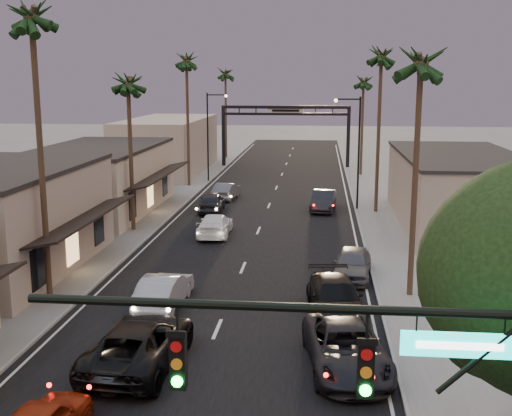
% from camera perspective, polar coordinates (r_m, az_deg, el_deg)
% --- Properties ---
extents(ground, '(200.00, 200.00, 0.00)m').
position_cam_1_polar(ground, '(47.46, 0.57, -1.19)').
color(ground, slate).
rests_on(ground, ground).
extents(road, '(14.00, 120.00, 0.02)m').
position_cam_1_polar(road, '(52.33, 1.07, 0.00)').
color(road, black).
rests_on(road, ground).
extents(sidewalk_left, '(5.00, 92.00, 0.12)m').
position_cam_1_polar(sidewalk_left, '(60.60, -7.37, 1.53)').
color(sidewalk_left, slate).
rests_on(sidewalk_left, ground).
extents(sidewalk_right, '(5.00, 92.00, 0.12)m').
position_cam_1_polar(sidewalk_right, '(59.27, 10.83, 1.20)').
color(sidewalk_right, slate).
rests_on(sidewalk_right, ground).
extents(storefront_far, '(8.00, 16.00, 5.00)m').
position_cam_1_polar(storefront_far, '(51.70, -13.73, 2.34)').
color(storefront_far, '#BEAD91').
rests_on(storefront_far, ground).
extents(storefront_dist, '(8.00, 20.00, 6.00)m').
position_cam_1_polar(storefront_dist, '(73.54, -7.81, 5.55)').
color(storefront_dist, '#A19081').
rests_on(storefront_dist, ground).
extents(building_right, '(8.00, 18.00, 5.00)m').
position_cam_1_polar(building_right, '(47.81, 17.54, 1.42)').
color(building_right, '#A19081').
rests_on(building_right, ground).
extents(traffic_signal, '(8.51, 0.22, 7.80)m').
position_cam_1_polar(traffic_signal, '(11.51, 13.19, -16.04)').
color(traffic_signal, black).
rests_on(traffic_signal, ground).
extents(arch, '(15.20, 0.40, 7.27)m').
position_cam_1_polar(arch, '(76.40, 2.64, 7.77)').
color(arch, black).
rests_on(arch, ground).
extents(streetlight_right, '(2.13, 0.30, 9.00)m').
position_cam_1_polar(streetlight_right, '(51.45, 8.83, 5.67)').
color(streetlight_right, black).
rests_on(streetlight_right, ground).
extents(streetlight_left, '(2.13, 0.30, 9.00)m').
position_cam_1_polar(streetlight_left, '(65.28, -4.08, 6.96)').
color(streetlight_left, black).
rests_on(streetlight_left, ground).
extents(palm_lb, '(3.20, 3.20, 15.20)m').
position_cam_1_polar(palm_lb, '(31.05, -19.39, 16.42)').
color(palm_lb, '#38281C').
rests_on(palm_lb, ground).
extents(palm_lc, '(3.20, 3.20, 12.20)m').
position_cam_1_polar(palm_lc, '(44.03, -11.33, 11.35)').
color(palm_lc, '#38281C').
rests_on(palm_lc, ground).
extents(palm_ld, '(3.20, 3.20, 14.20)m').
position_cam_1_polar(palm_ld, '(62.49, -6.21, 13.23)').
color(palm_ld, '#38281C').
rests_on(palm_ld, ground).
extents(palm_ra, '(3.20, 3.20, 13.20)m').
position_cam_1_polar(palm_ra, '(30.48, 14.49, 13.13)').
color(palm_ra, '#38281C').
rests_on(palm_ra, ground).
extents(palm_rb, '(3.20, 3.20, 14.20)m').
position_cam_1_polar(palm_rb, '(50.37, 11.11, 13.55)').
color(palm_rb, '#38281C').
rests_on(palm_rb, ground).
extents(palm_rc, '(3.20, 3.20, 12.20)m').
position_cam_1_polar(palm_rc, '(70.27, 9.56, 11.34)').
color(palm_rc, '#38281C').
rests_on(palm_rc, ground).
extents(palm_far, '(3.20, 3.20, 13.20)m').
position_cam_1_polar(palm_far, '(85.06, -2.74, 12.12)').
color(palm_far, '#38281C').
rests_on(palm_far, ground).
extents(oncoming_pickup, '(3.26, 6.42, 1.74)m').
position_cam_1_polar(oncoming_pickup, '(24.26, -10.32, -11.75)').
color(oncoming_pickup, black).
rests_on(oncoming_pickup, ground).
extents(oncoming_silver, '(1.91, 4.83, 1.57)m').
position_cam_1_polar(oncoming_silver, '(30.08, -8.17, -7.24)').
color(oncoming_silver, '#9B9BA0').
rests_on(oncoming_silver, ground).
extents(oncoming_white, '(2.23, 5.13, 1.47)m').
position_cam_1_polar(oncoming_white, '(43.06, -3.67, -1.52)').
color(oncoming_white, white).
rests_on(oncoming_white, ground).
extents(oncoming_dgrey, '(2.14, 4.71, 1.57)m').
position_cam_1_polar(oncoming_dgrey, '(50.77, -3.97, 0.52)').
color(oncoming_dgrey, black).
rests_on(oncoming_dgrey, ground).
extents(oncoming_grey_far, '(2.06, 4.61, 1.47)m').
position_cam_1_polar(oncoming_grey_far, '(56.07, -2.66, 1.52)').
color(oncoming_grey_far, '#56575C').
rests_on(oncoming_grey_far, ground).
extents(curbside_near, '(3.45, 6.16, 1.63)m').
position_cam_1_polar(curbside_near, '(23.85, 8.02, -12.24)').
color(curbside_near, black).
rests_on(curbside_near, ground).
extents(curbside_black, '(2.93, 5.77, 1.61)m').
position_cam_1_polar(curbside_black, '(28.97, 7.10, -7.90)').
color(curbside_black, black).
rests_on(curbside_black, ground).
extents(curbside_grey, '(2.38, 4.84, 1.59)m').
position_cam_1_polar(curbside_grey, '(34.25, 8.57, -4.91)').
color(curbside_grey, '#4E4E53').
rests_on(curbside_grey, ground).
extents(curbside_far, '(2.17, 4.99, 1.59)m').
position_cam_1_polar(curbside_far, '(51.43, 6.01, 0.64)').
color(curbside_far, black).
rests_on(curbside_far, ground).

